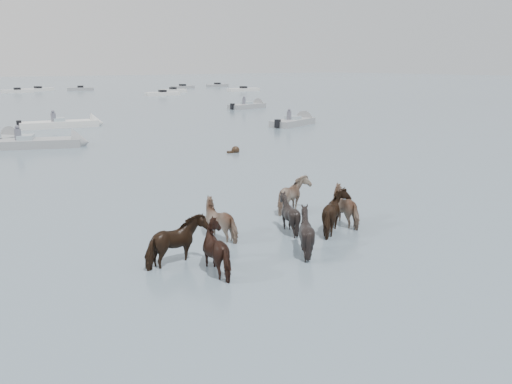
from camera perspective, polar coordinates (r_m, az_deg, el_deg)
ground at (r=13.22m, az=11.70°, el=-6.69°), size 400.00×400.00×0.00m
pony_herd at (r=13.81m, az=2.52°, el=-3.43°), size 7.17×4.22×1.34m
swimming_pony at (r=27.50m, az=-2.40°, el=4.67°), size 0.72×0.44×0.44m
motorboat_b at (r=31.71m, az=-22.89°, el=5.06°), size 6.49×4.00×1.92m
motorboat_c at (r=41.24m, az=-20.06°, el=7.19°), size 6.21×2.82×1.92m
motorboat_d at (r=40.51m, az=4.68°, el=7.88°), size 5.14×3.04×1.92m
motorboat_e at (r=55.73m, az=-0.49°, el=9.64°), size 5.16×2.46×1.92m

